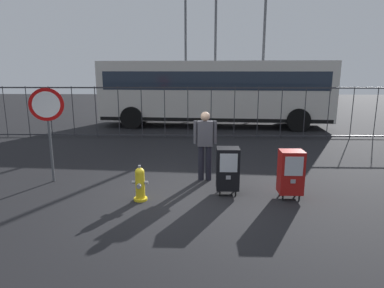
{
  "coord_description": "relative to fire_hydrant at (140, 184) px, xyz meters",
  "views": [
    {
      "loc": [
        0.51,
        -6.61,
        2.64
      ],
      "look_at": [
        0.3,
        1.2,
        0.9
      ],
      "focal_mm": 31.47,
      "sensor_mm": 36.0,
      "label": 1
    }
  ],
  "objects": [
    {
      "name": "newspaper_box_secondary",
      "position": [
        1.81,
        0.41,
        0.22
      ],
      "size": [
        0.48,
        0.42,
        1.02
      ],
      "color": "black",
      "rests_on": "ground_plane"
    },
    {
      "name": "street_light_far_left",
      "position": [
        4.59,
        12.37,
        4.21
      ],
      "size": [
        0.32,
        0.32,
        7.97
      ],
      "color": "#4C4F54",
      "rests_on": "ground_plane"
    },
    {
      "name": "fire_hydrant",
      "position": [
        0.0,
        0.0,
        0.0
      ],
      "size": [
        0.33,
        0.32,
        0.75
      ],
      "color": "yellow",
      "rests_on": "ground_plane"
    },
    {
      "name": "ground_plane",
      "position": [
        0.73,
        0.12,
        -0.35
      ],
      "size": [
        60.0,
        60.0,
        0.0
      ],
      "primitive_type": "plane",
      "color": "black"
    },
    {
      "name": "newspaper_box_primary",
      "position": [
        3.1,
        0.2,
        0.22
      ],
      "size": [
        0.48,
        0.42,
        1.02
      ],
      "color": "black",
      "rests_on": "ground_plane"
    },
    {
      "name": "fence_barrier",
      "position": [
        0.73,
        6.49,
        0.67
      ],
      "size": [
        18.03,
        0.04,
        2.0
      ],
      "color": "#2D2D33",
      "rests_on": "ground_plane"
    },
    {
      "name": "street_light_near_right",
      "position": [
        0.28,
        14.79,
        4.57
      ],
      "size": [
        0.32,
        0.32,
        8.67
      ],
      "color": "#4C4F54",
      "rests_on": "ground_plane"
    },
    {
      "name": "stop_sign",
      "position": [
        -2.31,
        1.13,
        1.25
      ],
      "size": [
        0.71,
        0.31,
        2.23
      ],
      "color": "#4C4F54",
      "rests_on": "ground_plane"
    },
    {
      "name": "street_light_near_left",
      "position": [
        2.04,
        13.62,
        4.3
      ],
      "size": [
        0.32,
        0.32,
        8.15
      ],
      "color": "#4C4F54",
      "rests_on": "ground_plane"
    },
    {
      "name": "bus_near",
      "position": [
        1.86,
        9.49,
        1.36
      ],
      "size": [
        10.66,
        3.39,
        3.0
      ],
      "rotation": [
        0.0,
        0.0,
        -0.07
      ],
      "color": "beige",
      "rests_on": "ground_plane"
    },
    {
      "name": "pedestrian",
      "position": [
        1.34,
        1.34,
        0.6
      ],
      "size": [
        0.55,
        0.22,
        1.67
      ],
      "color": "black",
      "rests_on": "ground_plane"
    }
  ]
}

